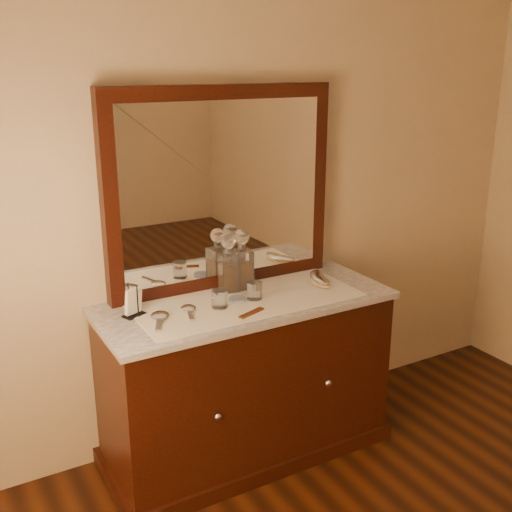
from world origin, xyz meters
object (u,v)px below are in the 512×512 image
at_px(decanter_left, 229,269).
at_px(decanter_right, 242,266).
at_px(dresser_cabinet, 246,380).
at_px(brush_far, 317,277).
at_px(napkin_rack, 133,303).
at_px(hand_mirror_outer, 160,317).
at_px(mirror_frame, 222,189).
at_px(brush_near, 320,281).
at_px(comb, 252,313).
at_px(hand_mirror_inner, 189,309).
at_px(pin_dish, 237,299).

bearing_deg(decanter_left, decanter_right, -0.14).
bearing_deg(dresser_cabinet, decanter_right, 68.71).
bearing_deg(brush_far, napkin_rack, 177.37).
bearing_deg(hand_mirror_outer, mirror_frame, 30.54).
xyz_separation_m(mirror_frame, brush_near, (0.42, -0.26, -0.47)).
distance_m(decanter_right, brush_near, 0.41).
bearing_deg(decanter_right, hand_mirror_outer, -162.03).
xyz_separation_m(decanter_left, brush_near, (0.44, -0.16, -0.09)).
xyz_separation_m(comb, brush_far, (0.51, 0.21, 0.02)).
height_order(dresser_cabinet, decanter_left, decanter_left).
height_order(brush_far, hand_mirror_inner, brush_far).
bearing_deg(decanter_left, mirror_frame, 79.77).
xyz_separation_m(pin_dish, hand_mirror_inner, (-0.25, -0.00, 0.00)).
distance_m(pin_dish, brush_far, 0.49).
bearing_deg(decanter_right, decanter_left, 179.86).
distance_m(dresser_cabinet, pin_dish, 0.45).
bearing_deg(napkin_rack, hand_mirror_inner, -18.81).
bearing_deg(napkin_rack, pin_dish, -8.94).
height_order(pin_dish, brush_far, brush_far).
xyz_separation_m(decanter_right, hand_mirror_inner, (-0.36, -0.14, -0.11)).
distance_m(napkin_rack, decanter_right, 0.60).
bearing_deg(decanter_right, pin_dish, -126.13).
height_order(dresser_cabinet, napkin_rack, napkin_rack).
relative_size(mirror_frame, brush_near, 7.49).
bearing_deg(pin_dish, hand_mirror_outer, -176.73).
distance_m(dresser_cabinet, brush_near, 0.63).
height_order(pin_dish, comb, pin_dish).
height_order(dresser_cabinet, mirror_frame, mirror_frame).
height_order(mirror_frame, hand_mirror_outer, mirror_frame).
bearing_deg(decanter_right, mirror_frame, 118.73).
bearing_deg(comb, hand_mirror_outer, 138.62).
bearing_deg(brush_near, hand_mirror_inner, 178.57).
xyz_separation_m(mirror_frame, napkin_rack, (-0.54, -0.17, -0.44)).
xyz_separation_m(mirror_frame, pin_dish, (-0.05, -0.24, -0.49)).
relative_size(dresser_cabinet, brush_far, 7.87).
distance_m(decanter_left, decanter_right, 0.07).
bearing_deg(brush_far, comb, -157.82).
xyz_separation_m(decanter_left, brush_far, (0.46, -0.11, -0.09)).
xyz_separation_m(mirror_frame, decanter_right, (0.06, -0.10, -0.38)).
relative_size(pin_dish, decanter_left, 0.28).
bearing_deg(comb, brush_near, -2.53).
bearing_deg(hand_mirror_inner, decanter_right, 21.98).
relative_size(decanter_right, hand_mirror_outer, 1.41).
bearing_deg(mirror_frame, brush_far, -25.54).
bearing_deg(comb, dresser_cabinet, 49.57).
relative_size(mirror_frame, hand_mirror_inner, 6.44).
relative_size(dresser_cabinet, napkin_rack, 9.22).
xyz_separation_m(pin_dish, hand_mirror_outer, (-0.40, -0.02, 0.00)).
bearing_deg(hand_mirror_inner, brush_far, 2.67).
height_order(mirror_frame, pin_dish, mirror_frame).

